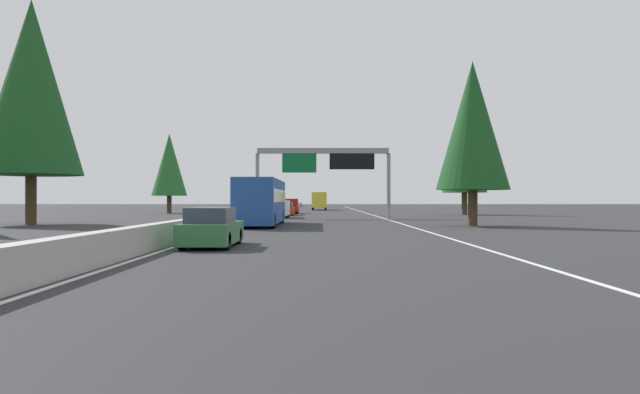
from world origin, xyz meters
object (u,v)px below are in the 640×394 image
oncoming_near (261,207)px  minivan_mid_center (278,208)px  box_truck_far_right (319,200)px  sedan_near_center (321,204)px  pickup_far_left (290,206)px  conifer_left_near (31,87)px  sedan_distant_b (212,229)px  sign_gantry_overhead (325,162)px  sedan_far_center (286,209)px  bus_mid_right (262,200)px  conifer_right_mid (464,153)px  conifer_left_mid (169,165)px  conifer_right_near (473,126)px  oncoming_far (267,205)px

oncoming_near → minivan_mid_center: bearing=9.5°
box_truck_far_right → sedan_near_center: size_ratio=1.93×
pickup_far_left → conifer_left_near: bearing=152.5°
sedan_distant_b → box_truck_far_right: (76.45, -3.76, 0.93)m
sign_gantry_overhead → sedan_far_center: 11.87m
sedan_far_center → conifer_left_near: size_ratio=0.28×
sedan_distant_b → box_truck_far_right: size_ratio=0.52×
bus_mid_right → conifer_right_mid: size_ratio=0.98×
box_truck_far_right → conifer_left_mid: conifer_left_mid is taller
sedan_far_center → conifer_left_mid: size_ratio=0.43×
sedan_far_center → box_truck_far_right: box_truck_far_right is taller
conifer_right_near → bus_mid_right: bearing=85.3°
sign_gantry_overhead → sedan_near_center: 76.16m
sedan_far_center → pickup_far_left: (7.97, -0.07, 0.23)m
oncoming_far → conifer_left_mid: size_ratio=0.55×
sedan_far_center → sedan_near_center: size_ratio=1.00×
sign_gantry_overhead → pickup_far_left: size_ratio=2.26×
conifer_right_near → pickup_far_left: bearing=22.2°
minivan_mid_center → oncoming_far: bearing=6.9°
box_truck_far_right → oncoming_near: bearing=151.1°
bus_mid_right → conifer_left_near: (1.15, 16.36, 7.97)m
oncoming_far → conifer_right_near: 56.79m
box_truck_far_right → oncoming_near: (-15.02, 8.29, -0.93)m
sedan_near_center → conifer_right_mid: bearing=-165.0°
conifer_right_mid → conifer_left_near: size_ratio=0.74×
sedan_distant_b → sedan_near_center: (109.10, -3.95, 0.00)m
box_truck_far_right → conifer_left_near: conifer_left_near is taller
box_truck_far_right → conifer_right_mid: bearing=-150.5°
box_truck_far_right → conifer_left_near: (-57.13, 20.10, 8.07)m
sedan_far_center → sedan_near_center: (65.93, -3.79, 0.00)m
minivan_mid_center → oncoming_near: minivan_mid_center is taller
sedan_far_center → pickup_far_left: 7.97m
bus_mid_right → conifer_right_mid: conifer_right_mid is taller
sedan_distant_b → bus_mid_right: size_ratio=0.38×
sign_gantry_overhead → minivan_mid_center: size_ratio=2.54×
conifer_left_near → conifer_left_mid: (34.34, -0.83, -3.45)m
pickup_far_left → sign_gantry_overhead: bearing=-166.9°
sedan_far_center → pickup_far_left: pickup_far_left is taller
bus_mid_right → sedan_far_center: bus_mid_right is taller
pickup_far_left → sedan_near_center: bearing=-3.7°
sedan_distant_b → conifer_left_mid: size_ratio=0.43×
sedan_distant_b → sedan_far_center: (43.17, -0.16, 0.00)m
sedan_far_center → conifer_right_mid: (3.21, -20.61, 6.46)m
pickup_far_left → minivan_mid_center: pickup_far_left is taller
oncoming_far → box_truck_far_right: bearing=126.7°
oncoming_near → conifer_right_near: (-44.43, -18.69, 5.98)m
sign_gantry_overhead → conifer_right_near: 18.83m
box_truck_far_right → oncoming_far: 10.19m
oncoming_far → conifer_right_mid: 35.32m
conifer_right_mid → conifer_left_mid: size_ratio=1.14×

